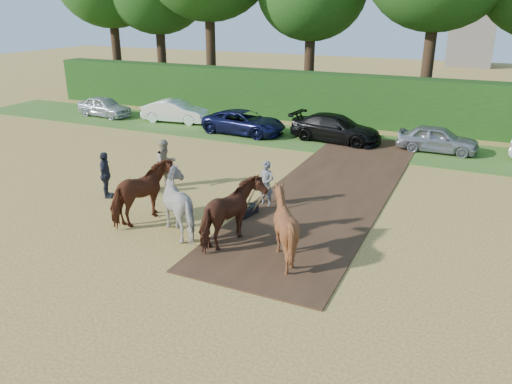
{
  "coord_description": "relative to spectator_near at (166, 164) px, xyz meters",
  "views": [
    {
      "loc": [
        6.59,
        -11.47,
        6.97
      ],
      "look_at": [
        0.41,
        1.92,
        1.4
      ],
      "focal_mm": 35.0,
      "sensor_mm": 36.0,
      "label": 1
    }
  ],
  "objects": [
    {
      "name": "parked_cars",
      "position": [
        6.19,
        9.67,
        -0.29
      ],
      "size": [
        36.47,
        3.26,
        1.47
      ],
      "color": "silver",
      "rests_on": "ground"
    },
    {
      "name": "spectator_near",
      "position": [
        0.0,
        0.0,
        0.0
      ],
      "size": [
        1.01,
        1.14,
        1.97
      ],
      "primitive_type": "imported",
      "rotation": [
        0.0,
        0.0,
        1.25
      ],
      "color": "#C3B899",
      "rests_on": "ground"
    },
    {
      "name": "ground",
      "position": [
        4.68,
        -4.31,
        -0.98
      ],
      "size": [
        120.0,
        120.0,
        0.0
      ],
      "primitive_type": "plane",
      "color": "gold",
      "rests_on": "ground"
    },
    {
      "name": "earth_strip",
      "position": [
        6.18,
        2.69,
        -0.96
      ],
      "size": [
        4.5,
        17.0,
        0.05
      ],
      "primitive_type": "cube",
      "color": "#472D1C",
      "rests_on": "ground"
    },
    {
      "name": "grass_verge",
      "position": [
        4.68,
        9.69,
        -0.97
      ],
      "size": [
        50.0,
        5.0,
        0.03
      ],
      "primitive_type": "cube",
      "color": "#38601E",
      "rests_on": "ground"
    },
    {
      "name": "hedgerow",
      "position": [
        4.68,
        14.19,
        0.52
      ],
      "size": [
        46.0,
        1.6,
        3.0
      ],
      "primitive_type": "cube",
      "color": "#14380F",
      "rests_on": "ground"
    },
    {
      "name": "plough_team",
      "position": [
        3.96,
        -3.34,
        0.03
      ],
      "size": [
        6.96,
        4.84,
        2.04
      ],
      "color": "#632C18",
      "rests_on": "ground"
    },
    {
      "name": "spectator_far",
      "position": [
        -1.42,
        -1.92,
        -0.09
      ],
      "size": [
        0.89,
        1.13,
        1.79
      ],
      "primitive_type": "imported",
      "rotation": [
        0.0,
        0.0,
        2.08
      ],
      "color": "#242631",
      "rests_on": "ground"
    }
  ]
}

